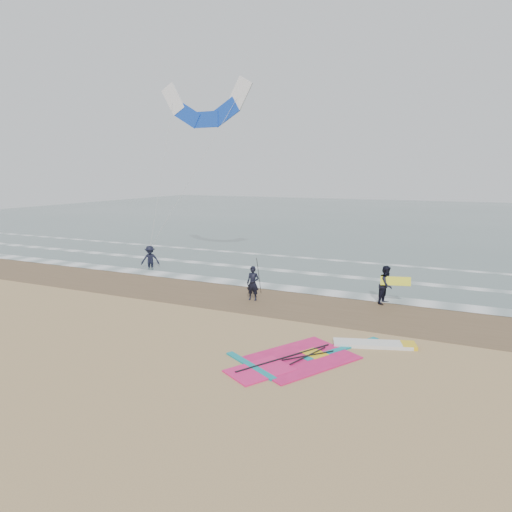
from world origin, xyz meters
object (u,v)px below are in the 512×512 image
at_px(windsurf_rig, 321,355).
at_px(person_standing, 253,283).
at_px(surf_kite, 205,108).
at_px(person_wading, 150,254).
at_px(person_walking, 386,285).

bearing_deg(windsurf_rig, person_standing, 133.76).
bearing_deg(surf_kite, person_wading, -144.48).
distance_m(windsurf_rig, surf_kite, 17.98).
xyz_separation_m(person_standing, person_wading, (-8.81, 3.88, 0.07)).
bearing_deg(person_wading, person_standing, -52.48).
bearing_deg(person_standing, surf_kite, 130.61).
bearing_deg(windsurf_rig, surf_kite, 134.30).
relative_size(windsurf_rig, person_wading, 3.24).
height_order(person_standing, surf_kite, surf_kite).
xyz_separation_m(windsurf_rig, person_wading, (-13.56, 8.85, 0.83)).
height_order(person_standing, person_walking, person_walking).
relative_size(person_standing, surf_kite, 0.16).
bearing_deg(surf_kite, person_standing, -45.25).
height_order(windsurf_rig, person_wading, person_wading).
distance_m(person_standing, person_walking, 5.99).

